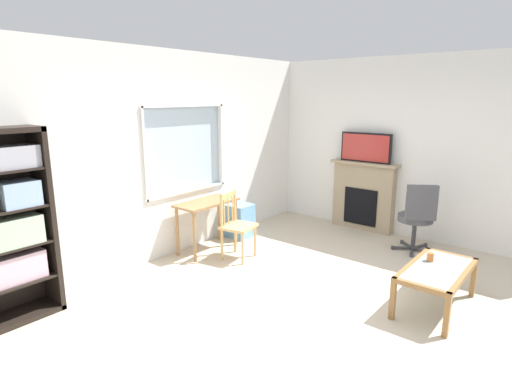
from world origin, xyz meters
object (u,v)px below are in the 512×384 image
sippy_cup (430,257)px  desk_under_window (207,210)px  fireplace (363,196)px  coffee_table (437,273)px  wooden_chair (236,225)px  plastic_drawer_unit (239,220)px  office_chair (417,215)px  tv (366,148)px

sippy_cup → desk_under_window: bearing=99.2°
fireplace → coffee_table: (-1.97, -1.74, -0.19)m
coffee_table → wooden_chair: bearing=96.6°
plastic_drawer_unit → sippy_cup: size_ratio=5.79×
plastic_drawer_unit → fireplace: (1.58, -1.33, 0.30)m
desk_under_window → wooden_chair: size_ratio=1.01×
office_chair → fireplace: bearing=63.4°
tv → desk_under_window: bearing=150.7°
tv → office_chair: (-0.51, -1.05, -0.80)m
office_chair → coffee_table: office_chair is taller
wooden_chair → plastic_drawer_unit: wooden_chair is taller
plastic_drawer_unit → desk_under_window: bearing=-176.0°
wooden_chair → plastic_drawer_unit: 0.91m
coffee_table → fireplace: bearing=41.5°
fireplace → tv: tv is taller
tv → office_chair: 1.42m
office_chair → plastic_drawer_unit: bearing=113.9°
desk_under_window → sippy_cup: size_ratio=10.15×
sippy_cup → coffee_table: bearing=-139.6°
desk_under_window → plastic_drawer_unit: size_ratio=1.75×
fireplace → office_chair: bearing=-116.6°
coffee_table → office_chair: bearing=25.6°
tv → coffee_table: (-1.95, -1.74, -0.98)m
plastic_drawer_unit → office_chair: bearing=-66.1°
wooden_chair → fireplace: (2.26, -0.77, 0.10)m
fireplace → desk_under_window: bearing=150.9°
desk_under_window → coffee_table: desk_under_window is taller
desk_under_window → office_chair: size_ratio=0.91×
desk_under_window → sippy_cup: bearing=-80.8°
wooden_chair → office_chair: (1.73, -1.82, 0.09)m
wooden_chair → tv: (2.24, -0.77, 0.89)m
wooden_chair → office_chair: bearing=-46.4°
tv → office_chair: size_ratio=0.83×
wooden_chair → sippy_cup: (0.43, -2.39, 0.02)m
coffee_table → sippy_cup: 0.21m
office_chair → desk_under_window: bearing=127.3°
office_chair → sippy_cup: 1.43m
tv → sippy_cup: tv is taller
desk_under_window → office_chair: bearing=-52.7°
tv → sippy_cup: 2.59m
wooden_chair → plastic_drawer_unit: (0.68, 0.56, -0.20)m
wooden_chair → fireplace: bearing=-18.8°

